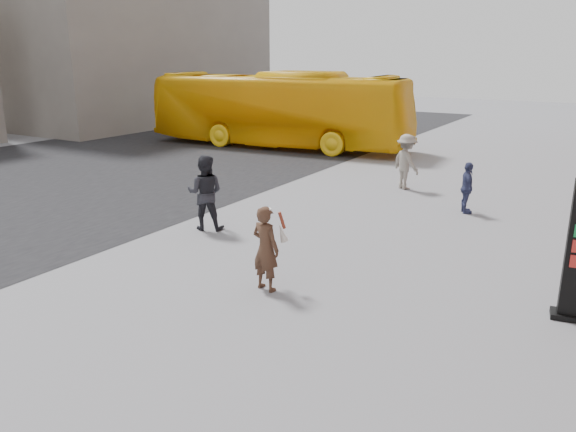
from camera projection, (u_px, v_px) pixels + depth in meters
The scene contains 8 objects.
ground at pixel (285, 303), 10.23m from camera, with size 100.00×100.00×0.00m, color #9E9EA3.
road at pixel (56, 176), 20.78m from camera, with size 16.00×60.00×0.01m, color black.
bg_building_far at pixel (133, 43), 37.17m from camera, with size 10.00×18.00×10.00m, color gray.
woman at pixel (266, 247), 10.59m from camera, with size 0.69×0.64×1.66m.
bus at pixel (278, 109), 26.84m from camera, with size 3.00×12.81×3.57m, color yellow.
pedestrian_a at pixel (205, 193), 14.26m from camera, with size 0.93×0.73×1.92m, color #24242A.
pedestrian_b at pixel (406, 162), 18.57m from camera, with size 1.18×0.68×1.83m, color gray.
pedestrian_c at pixel (467, 188), 15.79m from camera, with size 0.85×0.36×1.46m, color navy.
Camera 1 is at (4.89, -8.00, 4.37)m, focal length 35.00 mm.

